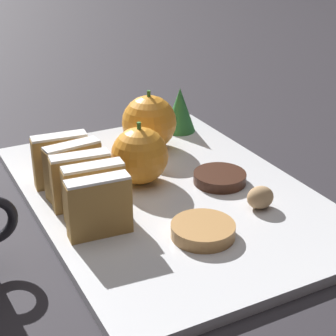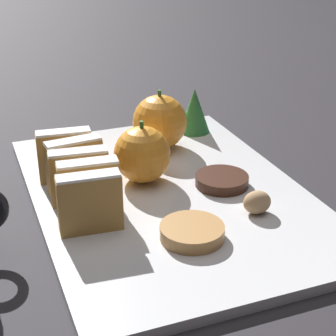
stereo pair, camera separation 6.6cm
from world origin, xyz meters
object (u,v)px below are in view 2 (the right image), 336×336
at_px(walnut, 257,202).
at_px(chocolate_cookie, 222,180).
at_px(orange_near, 142,154).
at_px(orange_far, 160,122).

xyz_separation_m(walnut, chocolate_cookie, (-0.01, 0.07, -0.01)).
distance_m(orange_near, orange_far, 0.11).
height_order(orange_near, chocolate_cookie, orange_near).
distance_m(orange_far, walnut, 0.22).
relative_size(orange_far, walnut, 2.64).
xyz_separation_m(orange_near, walnut, (0.09, -0.12, -0.02)).
bearing_deg(walnut, chocolate_cookie, 95.06).
relative_size(orange_near, chocolate_cookie, 1.20).
bearing_deg(chocolate_cookie, walnut, -84.94).
height_order(orange_far, walnut, orange_far).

